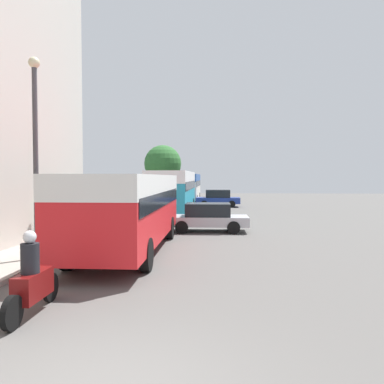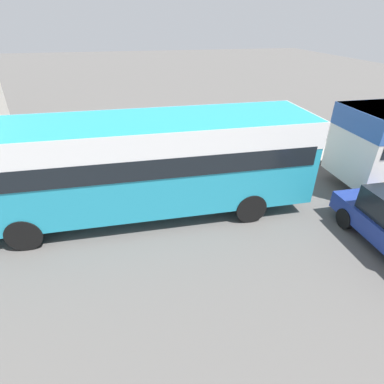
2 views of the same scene
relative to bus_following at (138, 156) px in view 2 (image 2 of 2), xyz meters
The scene contains 1 object.
bus_following is the anchor object (origin of this frame).
Camera 2 is at (6.97, 23.35, 5.75)m, focal length 28.00 mm.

